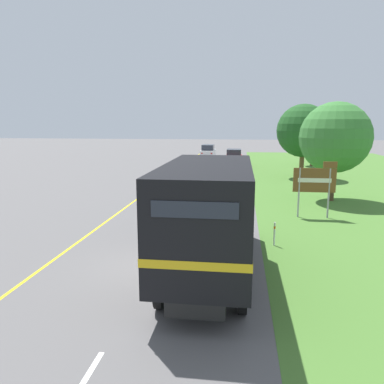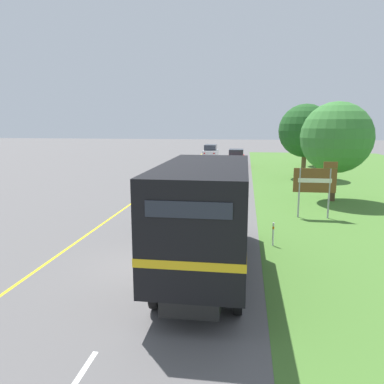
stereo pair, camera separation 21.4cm
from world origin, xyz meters
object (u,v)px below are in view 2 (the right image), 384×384
(lead_car_white, at_px, (177,177))
(highway_sign, at_px, (316,182))
(roadside_tree_near, at_px, (336,138))
(roadside_tree_far, at_px, (316,136))
(lead_car_red_ahead, at_px, (236,158))
(lead_car_white_ahead, at_px, (211,152))
(roadside_tree_mid, at_px, (305,131))
(delineator_post, at_px, (273,233))
(horse_trailer_truck, at_px, (207,212))

(lead_car_white, distance_m, highway_sign, 11.31)
(roadside_tree_near, height_order, roadside_tree_far, roadside_tree_near)
(lead_car_red_ahead, bearing_deg, lead_car_white, -104.92)
(lead_car_white_ahead, bearing_deg, roadside_tree_near, -69.30)
(roadside_tree_mid, bearing_deg, lead_car_white, -145.07)
(lead_car_white, height_order, highway_sign, highway_sign)
(highway_sign, height_order, roadside_tree_far, roadside_tree_far)
(lead_car_red_ahead, bearing_deg, delineator_post, -85.42)
(lead_car_white, relative_size, lead_car_white_ahead, 1.00)
(highway_sign, height_order, delineator_post, highway_sign)
(lead_car_white, xyz_separation_m, highway_sign, (8.51, -7.38, 0.93))
(lead_car_white, distance_m, delineator_post, 13.68)
(lead_car_red_ahead, height_order, roadside_tree_near, roadside_tree_near)
(horse_trailer_truck, distance_m, roadside_tree_near, 14.24)
(highway_sign, distance_m, roadside_tree_mid, 14.65)
(lead_car_white, height_order, delineator_post, lead_car_white)
(highway_sign, xyz_separation_m, roadside_tree_mid, (1.53, 14.40, 2.27))
(delineator_post, bearing_deg, highway_sign, 63.77)
(highway_sign, height_order, roadside_tree_mid, roadside_tree_mid)
(lead_car_white, xyz_separation_m, roadside_tree_near, (10.41, -2.83, 2.99))
(delineator_post, bearing_deg, roadside_tree_near, 65.52)
(lead_car_white, xyz_separation_m, delineator_post, (6.13, -12.22, -0.42))
(roadside_tree_mid, distance_m, roadside_tree_far, 10.25)
(highway_sign, bearing_deg, roadside_tree_mid, 83.92)
(roadside_tree_mid, bearing_deg, horse_trailer_truck, -105.62)
(horse_trailer_truck, distance_m, lead_car_white, 15.81)
(roadside_tree_mid, bearing_deg, lead_car_white_ahead, 119.98)
(horse_trailer_truck, relative_size, roadside_tree_near, 1.38)
(lead_car_red_ahead, distance_m, lead_car_white_ahead, 9.77)
(horse_trailer_truck, xyz_separation_m, roadside_tree_mid, (6.24, 22.32, 2.11))
(highway_sign, distance_m, roadside_tree_far, 24.67)
(horse_trailer_truck, height_order, roadside_tree_mid, roadside_tree_mid)
(highway_sign, bearing_deg, lead_car_red_ahead, 101.57)
(lead_car_red_ahead, bearing_deg, highway_sign, -78.43)
(delineator_post, bearing_deg, roadside_tree_far, 77.20)
(lead_car_white, height_order, roadside_tree_near, roadside_tree_near)
(lead_car_white, xyz_separation_m, roadside_tree_far, (12.74, 16.88, 2.47))
(lead_car_red_ahead, bearing_deg, lead_car_white_ahead, 112.05)
(roadside_tree_near, xyz_separation_m, roadside_tree_far, (2.34, 19.71, -0.52))
(lead_car_red_ahead, xyz_separation_m, highway_sign, (4.55, -22.25, 0.88))
(roadside_tree_mid, bearing_deg, delineator_post, -101.51)
(roadside_tree_near, bearing_deg, lead_car_white, 164.79)
(roadside_tree_mid, relative_size, delineator_post, 6.77)
(lead_car_white_ahead, bearing_deg, roadside_tree_mid, -60.02)
(lead_car_white, xyz_separation_m, lead_car_red_ahead, (3.96, 14.87, 0.05))
(horse_trailer_truck, relative_size, roadside_tree_far, 1.61)
(delineator_post, bearing_deg, lead_car_red_ahead, 94.58)
(roadside_tree_far, bearing_deg, highway_sign, -99.89)
(lead_car_white_ahead, distance_m, delineator_post, 36.62)
(roadside_tree_near, bearing_deg, highway_sign, -112.57)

